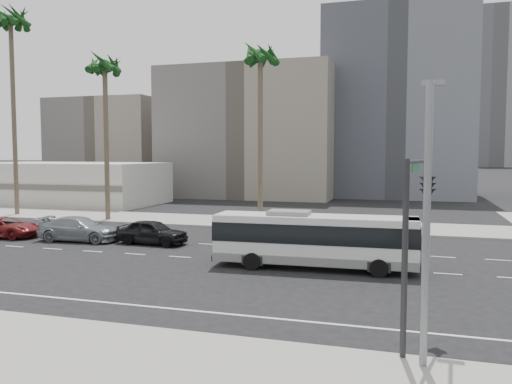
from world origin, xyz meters
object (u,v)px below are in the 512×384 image
at_px(streetlight_corner, 427,199).
at_px(palm_far, 11,24).
at_px(traffic_signal, 425,187).
at_px(car_b, 80,229).
at_px(city_bus, 314,239).
at_px(car_a, 152,232).
at_px(palm_near, 260,59).
at_px(car_c, 4,227).
at_px(palm_mid, 105,69).

bearing_deg(streetlight_corner, palm_far, 148.21).
bearing_deg(palm_far, traffic_signal, -31.95).
height_order(traffic_signal, palm_far, palm_far).
bearing_deg(car_b, palm_far, 49.60).
bearing_deg(city_bus, palm_far, 153.34).
xyz_separation_m(city_bus, car_a, (-11.92, 4.21, -0.78)).
bearing_deg(palm_far, car_a, -27.40).
bearing_deg(palm_near, car_a, -114.79).
bearing_deg(car_c, palm_mid, -16.40).
distance_m(streetlight_corner, palm_far, 48.22).
bearing_deg(city_bus, car_b, 165.43).
distance_m(car_a, streetlight_corner, 23.72).
bearing_deg(car_b, palm_near, -48.45).
bearing_deg(palm_mid, palm_near, 1.72).
bearing_deg(palm_near, palm_mid, -178.28).
bearing_deg(car_a, car_b, 96.82).
bearing_deg(car_b, car_c, 88.10).
relative_size(car_a, traffic_signal, 0.82).
relative_size(car_a, car_b, 0.84).
height_order(car_a, palm_mid, palm_mid).
xyz_separation_m(car_b, palm_far, (-15.14, 11.04, 17.73)).
relative_size(car_c, traffic_signal, 0.89).
relative_size(car_b, palm_mid, 0.38).
relative_size(traffic_signal, palm_far, 0.29).
relative_size(car_a, palm_near, 0.32).
relative_size(city_bus, streetlight_corner, 1.25).
relative_size(car_a, palm_far, 0.24).
xyz_separation_m(traffic_signal, palm_near, (-12.59, 23.10, 8.83)).
relative_size(palm_near, palm_mid, 1.01).
height_order(car_a, car_b, car_b).
height_order(car_b, traffic_signal, traffic_signal).
bearing_deg(car_a, car_c, 96.20).
xyz_separation_m(car_c, palm_near, (16.47, 10.76, 13.11)).
xyz_separation_m(car_a, traffic_signal, (17.28, -12.95, 4.18)).
height_order(car_a, palm_near, palm_near).
bearing_deg(palm_near, car_b, -134.15).
distance_m(city_bus, car_a, 12.66).
height_order(streetlight_corner, palm_near, palm_near).
bearing_deg(streetlight_corner, car_c, 155.59).
height_order(streetlight_corner, palm_mid, palm_mid).
distance_m(car_b, palm_far, 25.80).
xyz_separation_m(palm_near, palm_far, (-25.33, 0.55, 4.73)).
xyz_separation_m(car_a, streetlight_corner, (17.28, -15.74, 4.03)).
bearing_deg(traffic_signal, palm_near, 130.62).
bearing_deg(car_c, car_b, -92.59).
relative_size(city_bus, palm_mid, 0.71).
relative_size(city_bus, palm_far, 0.53).
bearing_deg(palm_far, streetlight_corner, -34.89).
bearing_deg(car_b, car_a, -90.73).
bearing_deg(palm_mid, city_bus, -32.80).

